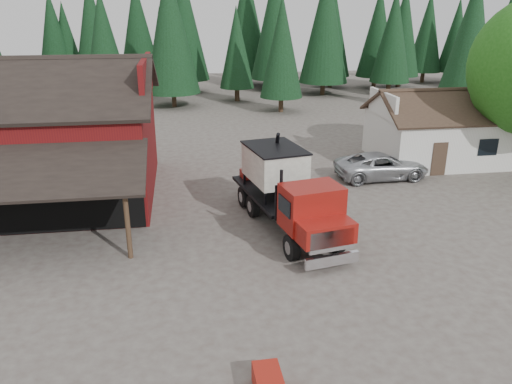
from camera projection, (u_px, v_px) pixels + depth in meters
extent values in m
plane|color=#4F443E|center=(279.00, 273.00, 18.72)|extent=(120.00, 120.00, 0.00)
cube|color=#5E100F|center=(32.00, 150.00, 25.59)|extent=(12.00, 10.00, 5.00)
cube|color=black|center=(5.00, 88.00, 22.05)|extent=(12.80, 5.53, 2.35)
cube|color=black|center=(34.00, 74.00, 26.68)|extent=(12.80, 5.53, 2.35)
cube|color=#5E100F|center=(146.00, 78.00, 25.19)|extent=(0.25, 7.00, 2.00)
cylinder|color=#382619|center=(128.00, 226.00, 19.40)|extent=(0.20, 0.20, 2.80)
cube|color=black|center=(2.00, 193.00, 21.09)|extent=(11.70, 0.08, 3.90)
cube|color=silver|center=(439.00, 137.00, 32.04)|extent=(8.00, 6.00, 3.00)
cube|color=#38281E|center=(456.00, 107.00, 29.86)|extent=(8.60, 3.42, 1.80)
cube|color=#38281E|center=(432.00, 98.00, 32.64)|extent=(8.60, 3.42, 1.80)
cube|color=silver|center=(383.00, 104.00, 30.69)|extent=(0.20, 4.20, 1.50)
cube|color=silver|center=(502.00, 101.00, 31.80)|extent=(0.20, 4.20, 1.50)
cube|color=#38281E|center=(439.00, 159.00, 29.20)|extent=(0.90, 0.06, 2.00)
cube|color=black|center=(488.00, 147.00, 29.41)|extent=(1.20, 0.06, 1.00)
sphere|color=#1F5A14|center=(510.00, 86.00, 29.16)|extent=(4.40, 4.40, 4.40)
cylinder|color=#382619|center=(281.00, 103.00, 47.06)|extent=(0.44, 0.44, 1.60)
cone|color=black|center=(282.00, 47.00, 45.28)|extent=(3.96, 3.96, 9.00)
cylinder|color=#382619|center=(461.00, 106.00, 45.57)|extent=(0.44, 0.44, 1.60)
cone|color=black|center=(471.00, 37.00, 43.43)|extent=(4.84, 4.84, 11.00)
cylinder|color=#382619|center=(174.00, 99.00, 49.39)|extent=(0.44, 0.44, 1.60)
cone|color=black|center=(170.00, 29.00, 47.08)|extent=(5.28, 5.28, 12.00)
cylinder|color=black|center=(292.00, 247.00, 19.57)|extent=(0.53, 1.09, 1.05)
cylinder|color=black|center=(337.00, 240.00, 20.20)|extent=(0.53, 1.09, 1.05)
cylinder|color=black|center=(253.00, 206.00, 23.59)|extent=(0.53, 1.09, 1.05)
cylinder|color=black|center=(292.00, 201.00, 24.22)|extent=(0.53, 1.09, 1.05)
cylinder|color=black|center=(244.00, 197.00, 24.76)|extent=(0.53, 1.09, 1.05)
cylinder|color=black|center=(281.00, 192.00, 25.40)|extent=(0.53, 1.09, 1.05)
cube|color=black|center=(285.00, 208.00, 22.43)|extent=(2.63, 8.22, 0.38)
cube|color=silver|center=(332.00, 260.00, 18.59)|extent=(2.18, 0.60, 0.43)
cube|color=silver|center=(332.00, 241.00, 18.40)|extent=(1.79, 0.45, 0.86)
cube|color=maroon|center=(325.00, 231.00, 18.86)|extent=(2.34, 1.63, 0.81)
cube|color=maroon|center=(311.00, 207.00, 19.76)|extent=(2.55, 2.03, 1.76)
cube|color=black|center=(320.00, 207.00, 18.99)|extent=(1.97, 0.47, 0.86)
cylinder|color=black|center=(281.00, 190.00, 20.03)|extent=(0.16, 0.16, 1.71)
cube|color=black|center=(301.00, 200.00, 20.62)|extent=(2.31, 0.57, 1.52)
cube|color=black|center=(274.00, 193.00, 23.52)|extent=(3.46, 5.88, 0.15)
cube|color=silver|center=(275.00, 164.00, 23.02)|extent=(2.76, 3.51, 1.52)
cone|color=silver|center=(274.00, 183.00, 23.36)|extent=(2.46, 2.46, 0.67)
cube|color=black|center=(275.00, 148.00, 22.75)|extent=(2.87, 3.62, 0.08)
cylinder|color=black|center=(275.00, 157.00, 24.41)|extent=(0.31, 2.11, 2.90)
cube|color=maroon|center=(247.00, 174.00, 25.25)|extent=(0.71, 0.86, 0.43)
cylinder|color=silver|center=(327.00, 223.00, 21.05)|extent=(0.71, 1.04, 0.53)
imported|color=#B8BBC1|center=(382.00, 166.00, 28.83)|extent=(5.45, 2.68, 1.49)
cube|color=maroon|center=(268.00, 383.00, 12.86)|extent=(0.71, 1.11, 0.60)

